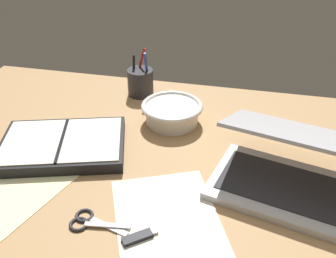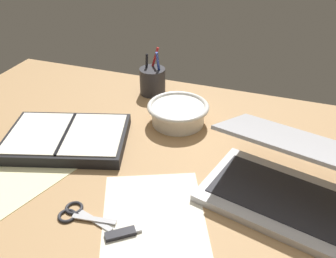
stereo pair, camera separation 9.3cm
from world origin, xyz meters
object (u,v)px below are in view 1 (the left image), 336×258
(pen_cup, at_px, (140,82))
(laptop, at_px, (290,170))
(bowl, at_px, (172,112))
(scissors, at_px, (88,221))
(planner, at_px, (63,145))

(pen_cup, bearing_deg, laptop, -38.94)
(laptop, distance_m, bowl, 0.38)
(laptop, xyz_separation_m, scissors, (-0.40, -0.20, -0.04))
(bowl, relative_size, scissors, 1.41)
(laptop, distance_m, scissors, 0.45)
(laptop, distance_m, pen_cup, 0.58)
(pen_cup, xyz_separation_m, planner, (-0.11, -0.35, -0.03))
(laptop, bearing_deg, planner, -167.93)
(bowl, height_order, pen_cup, pen_cup)
(bowl, distance_m, planner, 0.32)
(planner, xyz_separation_m, scissors, (0.16, -0.22, -0.01))
(bowl, bearing_deg, pen_cup, 132.43)
(pen_cup, xyz_separation_m, scissors, (0.05, -0.57, -0.04))
(scissors, bearing_deg, bowl, 82.63)
(laptop, bearing_deg, scissors, -139.05)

